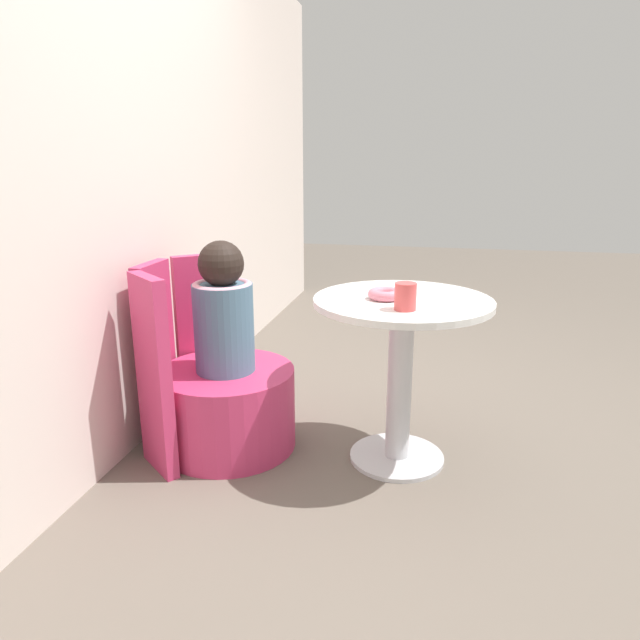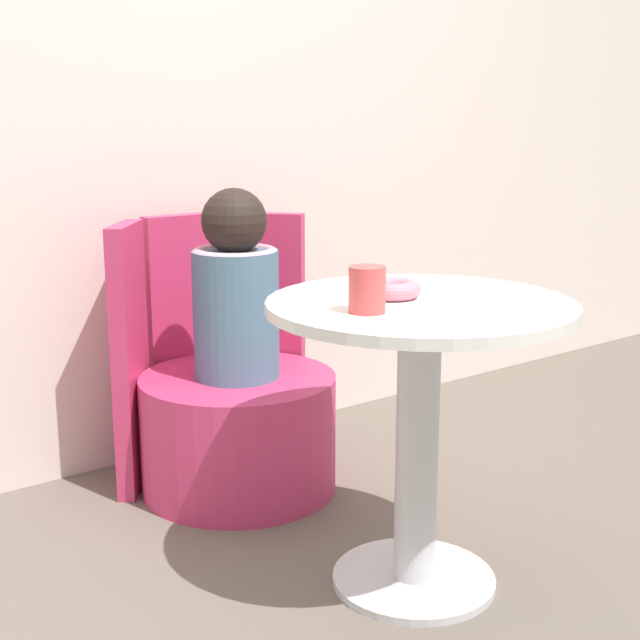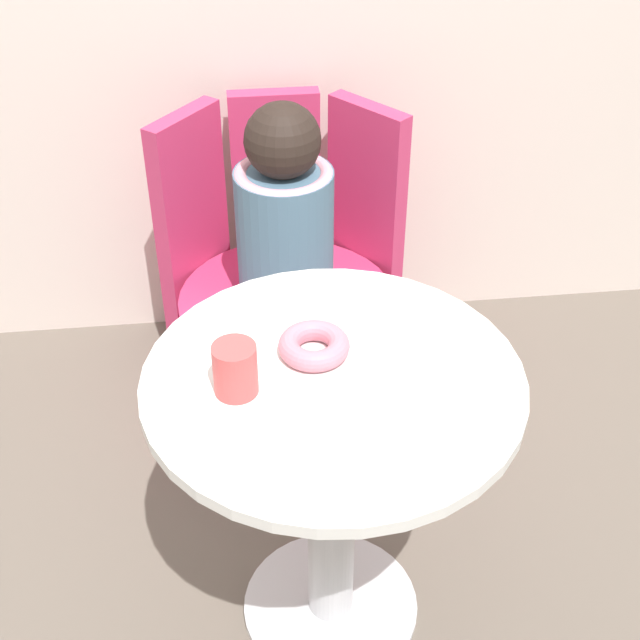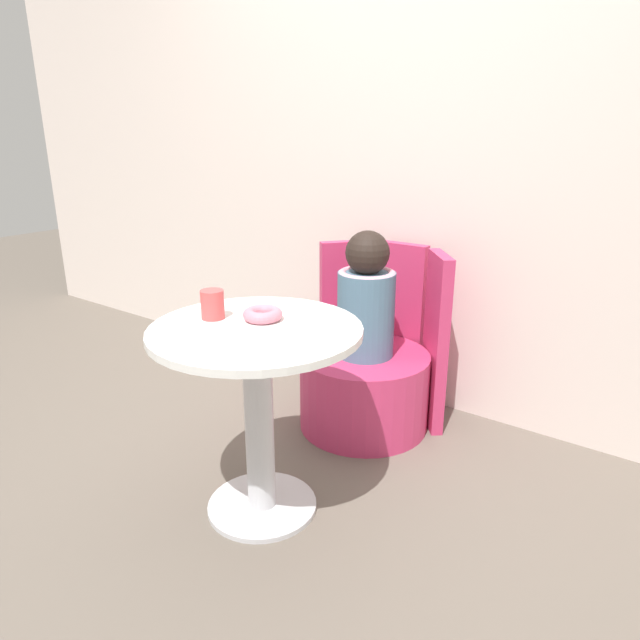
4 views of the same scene
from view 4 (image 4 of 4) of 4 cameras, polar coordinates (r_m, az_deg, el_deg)
The scene contains 8 objects.
ground_plane at distance 2.16m, azimuth -6.93°, elevation -17.56°, with size 12.00×12.00×0.00m, color #665B51.
back_wall at distance 2.67m, azimuth 9.42°, elevation 16.90°, with size 6.00×0.06×2.40m.
round_table at distance 1.88m, azimuth -6.25°, elevation -6.30°, with size 0.68×0.68×0.68m.
tub_chair at distance 2.55m, azimuth 4.40°, elevation -6.99°, with size 0.57×0.57×0.34m.
booth_backrest at distance 2.65m, azimuth 7.21°, elevation -0.92°, with size 0.67×0.24×0.78m.
child_figure at distance 2.40m, azimuth 4.65°, elevation 2.08°, with size 0.24×0.24×0.54m.
donut at distance 1.87m, azimuth -5.75°, elevation 0.58°, with size 0.13×0.13×0.04m.
cup at distance 1.90m, azimuth -10.70°, elevation 1.55°, with size 0.08×0.08×0.10m.
Camera 4 is at (1.22, -1.25, 1.27)m, focal length 32.00 mm.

